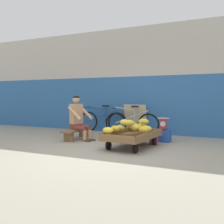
{
  "coord_description": "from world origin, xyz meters",
  "views": [
    {
      "loc": [
        2.26,
        -4.47,
        1.12
      ],
      "look_at": [
        -0.3,
        1.12,
        0.75
      ],
      "focal_mm": 41.15,
      "sensor_mm": 36.0,
      "label": 1
    }
  ],
  "objects_px": {
    "shopping_bag": "(154,139)",
    "bicycle_near_left": "(103,121)",
    "sign_board": "(136,119)",
    "banana_cart": "(133,136)",
    "weighing_scale": "(163,124)",
    "plastic_crate": "(163,136)",
    "low_bench": "(76,132)",
    "bicycle_far_left": "(131,123)",
    "vendor_seated": "(79,118)"
  },
  "relations": [
    {
      "from": "banana_cart",
      "to": "low_bench",
      "type": "distance_m",
      "value": 1.77
    },
    {
      "from": "sign_board",
      "to": "shopping_bag",
      "type": "distance_m",
      "value": 1.83
    },
    {
      "from": "shopping_bag",
      "to": "weighing_scale",
      "type": "bearing_deg",
      "value": 73.61
    },
    {
      "from": "plastic_crate",
      "to": "sign_board",
      "type": "bearing_deg",
      "value": 135.58
    },
    {
      "from": "weighing_scale",
      "to": "bicycle_near_left",
      "type": "distance_m",
      "value": 2.35
    },
    {
      "from": "weighing_scale",
      "to": "shopping_bag",
      "type": "xyz_separation_m",
      "value": [
        -0.12,
        -0.42,
        -0.33
      ]
    },
    {
      "from": "low_bench",
      "to": "bicycle_far_left",
      "type": "distance_m",
      "value": 1.74
    },
    {
      "from": "plastic_crate",
      "to": "bicycle_far_left",
      "type": "height_order",
      "value": "bicycle_far_left"
    },
    {
      "from": "weighing_scale",
      "to": "bicycle_near_left",
      "type": "height_order",
      "value": "bicycle_near_left"
    },
    {
      "from": "low_bench",
      "to": "bicycle_near_left",
      "type": "distance_m",
      "value": 1.51
    },
    {
      "from": "banana_cart",
      "to": "plastic_crate",
      "type": "height_order",
      "value": "banana_cart"
    },
    {
      "from": "plastic_crate",
      "to": "vendor_seated",
      "type": "bearing_deg",
      "value": -163.89
    },
    {
      "from": "vendor_seated",
      "to": "sign_board",
      "type": "distance_m",
      "value": 1.95
    },
    {
      "from": "plastic_crate",
      "to": "shopping_bag",
      "type": "height_order",
      "value": "plastic_crate"
    },
    {
      "from": "weighing_scale",
      "to": "banana_cart",
      "type": "bearing_deg",
      "value": -114.16
    },
    {
      "from": "bicycle_near_left",
      "to": "sign_board",
      "type": "xyz_separation_m",
      "value": [
        1.05,
        0.16,
        0.09
      ]
    },
    {
      "from": "weighing_scale",
      "to": "sign_board",
      "type": "distance_m",
      "value": 1.55
    },
    {
      "from": "low_bench",
      "to": "weighing_scale",
      "type": "bearing_deg",
      "value": 14.91
    },
    {
      "from": "sign_board",
      "to": "banana_cart",
      "type": "bearing_deg",
      "value": -72.28
    },
    {
      "from": "shopping_bag",
      "to": "bicycle_far_left",
      "type": "bearing_deg",
      "value": 129.37
    },
    {
      "from": "bicycle_far_left",
      "to": "vendor_seated",
      "type": "bearing_deg",
      "value": -123.53
    },
    {
      "from": "vendor_seated",
      "to": "shopping_bag",
      "type": "xyz_separation_m",
      "value": [
        1.96,
        0.18,
        -0.45
      ]
    },
    {
      "from": "banana_cart",
      "to": "low_bench",
      "type": "bearing_deg",
      "value": 166.45
    },
    {
      "from": "weighing_scale",
      "to": "shopping_bag",
      "type": "bearing_deg",
      "value": -106.39
    },
    {
      "from": "vendor_seated",
      "to": "weighing_scale",
      "type": "relative_size",
      "value": 3.8
    },
    {
      "from": "banana_cart",
      "to": "sign_board",
      "type": "distance_m",
      "value": 2.19
    },
    {
      "from": "low_bench",
      "to": "vendor_seated",
      "type": "xyz_separation_m",
      "value": [
        0.08,
        -0.02,
        0.37
      ]
    },
    {
      "from": "sign_board",
      "to": "shopping_bag",
      "type": "bearing_deg",
      "value": -56.94
    },
    {
      "from": "banana_cart",
      "to": "shopping_bag",
      "type": "relative_size",
      "value": 6.36
    },
    {
      "from": "bicycle_near_left",
      "to": "bicycle_far_left",
      "type": "relative_size",
      "value": 1.0
    },
    {
      "from": "plastic_crate",
      "to": "bicycle_near_left",
      "type": "distance_m",
      "value": 2.36
    },
    {
      "from": "plastic_crate",
      "to": "weighing_scale",
      "type": "relative_size",
      "value": 1.2
    },
    {
      "from": "banana_cart",
      "to": "bicycle_far_left",
      "type": "relative_size",
      "value": 0.92
    },
    {
      "from": "weighing_scale",
      "to": "vendor_seated",
      "type": "bearing_deg",
      "value": -163.92
    },
    {
      "from": "plastic_crate",
      "to": "sign_board",
      "type": "xyz_separation_m",
      "value": [
        -1.11,
        1.09,
        0.29
      ]
    },
    {
      "from": "low_bench",
      "to": "bicycle_far_left",
      "type": "bearing_deg",
      "value": 53.71
    },
    {
      "from": "banana_cart",
      "to": "shopping_bag",
      "type": "bearing_deg",
      "value": 60.57
    },
    {
      "from": "plastic_crate",
      "to": "bicycle_far_left",
      "type": "distance_m",
      "value": 1.42
    },
    {
      "from": "vendor_seated",
      "to": "sign_board",
      "type": "height_order",
      "value": "vendor_seated"
    },
    {
      "from": "bicycle_far_left",
      "to": "sign_board",
      "type": "height_order",
      "value": "sign_board"
    },
    {
      "from": "bicycle_far_left",
      "to": "sign_board",
      "type": "xyz_separation_m",
      "value": [
        0.03,
        0.27,
        0.09
      ]
    },
    {
      "from": "vendor_seated",
      "to": "plastic_crate",
      "type": "bearing_deg",
      "value": 16.11
    },
    {
      "from": "low_bench",
      "to": "bicycle_far_left",
      "type": "height_order",
      "value": "bicycle_far_left"
    },
    {
      "from": "shopping_bag",
      "to": "bicycle_near_left",
      "type": "bearing_deg",
      "value": 146.31
    },
    {
      "from": "plastic_crate",
      "to": "bicycle_far_left",
      "type": "bearing_deg",
      "value": 144.5
    },
    {
      "from": "sign_board",
      "to": "shopping_bag",
      "type": "height_order",
      "value": "sign_board"
    },
    {
      "from": "bicycle_near_left",
      "to": "shopping_bag",
      "type": "bearing_deg",
      "value": -33.69
    },
    {
      "from": "bicycle_far_left",
      "to": "banana_cart",
      "type": "bearing_deg",
      "value": -68.89
    },
    {
      "from": "vendor_seated",
      "to": "sign_board",
      "type": "xyz_separation_m",
      "value": [
        0.97,
        1.69,
        -0.13
      ]
    },
    {
      "from": "bicycle_near_left",
      "to": "vendor_seated",
      "type": "bearing_deg",
      "value": -87.23
    }
  ]
}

